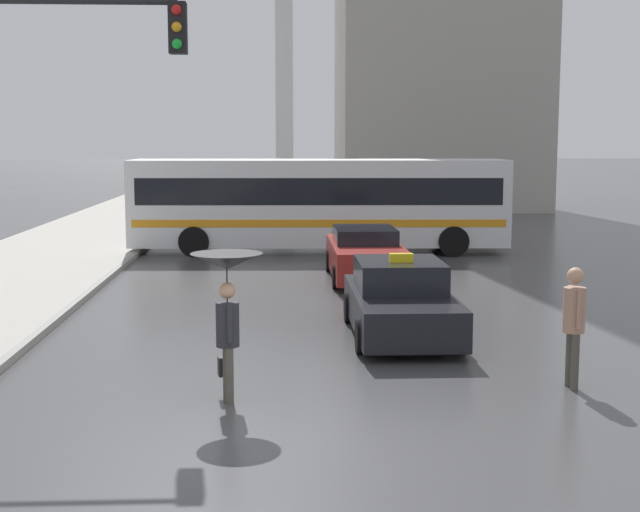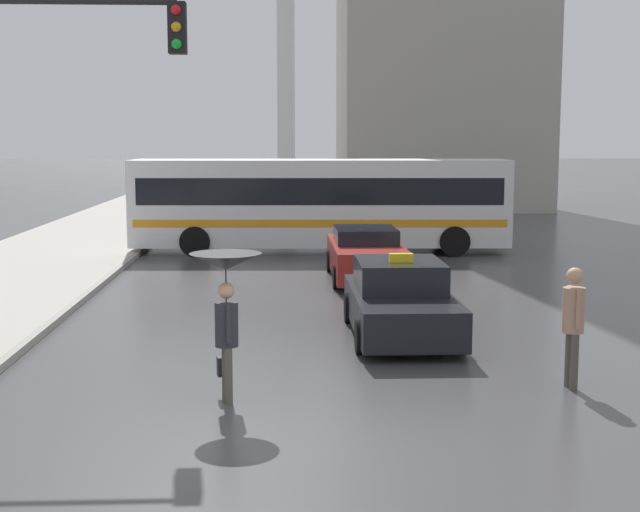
% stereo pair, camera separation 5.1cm
% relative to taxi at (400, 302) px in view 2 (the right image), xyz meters
% --- Properties ---
extents(ground_plane, '(300.00, 300.00, 0.00)m').
position_rel_taxi_xyz_m(ground_plane, '(-2.10, -5.94, -0.65)').
color(ground_plane, '#424244').
extents(taxi, '(1.91, 4.29, 1.57)m').
position_rel_taxi_xyz_m(taxi, '(0.00, 0.00, 0.00)').
color(taxi, black).
rests_on(taxi, ground_plane).
extents(sedan_red, '(1.91, 4.69, 1.35)m').
position_rel_taxi_xyz_m(sedan_red, '(0.00, 6.79, -0.00)').
color(sedan_red, maroon).
rests_on(sedan_red, ground_plane).
extents(city_bus, '(12.16, 3.01, 3.01)m').
position_rel_taxi_xyz_m(city_bus, '(-0.96, 12.52, 1.03)').
color(city_bus, silver).
rests_on(city_bus, ground_plane).
extents(pedestrian_with_umbrella, '(1.01, 1.01, 2.12)m').
position_rel_taxi_xyz_m(pedestrian_with_umbrella, '(-3.01, -4.09, 1.02)').
color(pedestrian_with_umbrella, '#4C473D').
rests_on(pedestrian_with_umbrella, ground_plane).
extents(pedestrian_man, '(0.33, 0.48, 1.82)m').
position_rel_taxi_xyz_m(pedestrian_man, '(2.07, -3.66, 0.45)').
color(pedestrian_man, '#4C473D').
rests_on(pedestrian_man, ground_plane).
extents(traffic_light, '(3.73, 0.38, 6.12)m').
position_rel_taxi_xyz_m(traffic_light, '(-5.96, -1.91, 3.60)').
color(traffic_light, black).
rests_on(traffic_light, ground_plane).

